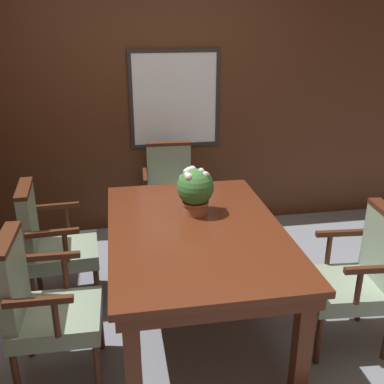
{
  "coord_description": "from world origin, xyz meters",
  "views": [
    {
      "loc": [
        -0.33,
        -2.61,
        2.08
      ],
      "look_at": [
        0.16,
        0.22,
        0.94
      ],
      "focal_mm": 42.0,
      "sensor_mm": 36.0,
      "label": 1
    }
  ],
  "objects_px": {
    "dining_table": "(196,240)",
    "chair_head_far": "(170,191)",
    "chair_right_near": "(359,274)",
    "potted_plant": "(195,189)",
    "chair_left_far": "(51,241)",
    "chair_left_near": "(41,304)"
  },
  "relations": [
    {
      "from": "dining_table",
      "to": "potted_plant",
      "type": "xyz_separation_m",
      "value": [
        0.04,
        0.24,
        0.28
      ]
    },
    {
      "from": "chair_head_far",
      "to": "chair_left_far",
      "type": "height_order",
      "value": "same"
    },
    {
      "from": "chair_head_far",
      "to": "potted_plant",
      "type": "xyz_separation_m",
      "value": [
        0.05,
        -1.03,
        0.41
      ]
    },
    {
      "from": "chair_head_far",
      "to": "dining_table",
      "type": "bearing_deg",
      "value": -86.62
    },
    {
      "from": "dining_table",
      "to": "chair_head_far",
      "type": "distance_m",
      "value": 1.28
    },
    {
      "from": "chair_right_near",
      "to": "chair_left_far",
      "type": "height_order",
      "value": "same"
    },
    {
      "from": "chair_right_near",
      "to": "potted_plant",
      "type": "distance_m",
      "value": 1.22
    },
    {
      "from": "dining_table",
      "to": "chair_left_far",
      "type": "distance_m",
      "value": 1.1
    },
    {
      "from": "chair_left_near",
      "to": "chair_head_far",
      "type": "bearing_deg",
      "value": -29.28
    },
    {
      "from": "dining_table",
      "to": "potted_plant",
      "type": "relative_size",
      "value": 5.03
    },
    {
      "from": "chair_left_far",
      "to": "chair_head_far",
      "type": "bearing_deg",
      "value": -52.78
    },
    {
      "from": "dining_table",
      "to": "chair_left_far",
      "type": "bearing_deg",
      "value": 158.16
    },
    {
      "from": "chair_head_far",
      "to": "chair_left_far",
      "type": "bearing_deg",
      "value": -136.56
    },
    {
      "from": "chair_right_near",
      "to": "chair_left_far",
      "type": "xyz_separation_m",
      "value": [
        -2.02,
        0.81,
        0.0
      ]
    },
    {
      "from": "dining_table",
      "to": "chair_left_near",
      "type": "height_order",
      "value": "chair_left_near"
    },
    {
      "from": "chair_left_far",
      "to": "potted_plant",
      "type": "bearing_deg",
      "value": -102.74
    },
    {
      "from": "chair_head_far",
      "to": "chair_left_near",
      "type": "height_order",
      "value": "same"
    },
    {
      "from": "potted_plant",
      "to": "chair_head_far",
      "type": "bearing_deg",
      "value": 92.98
    },
    {
      "from": "chair_right_near",
      "to": "chair_head_far",
      "type": "bearing_deg",
      "value": -144.19
    },
    {
      "from": "chair_right_near",
      "to": "dining_table",
      "type": "bearing_deg",
      "value": -107.3
    },
    {
      "from": "dining_table",
      "to": "chair_left_near",
      "type": "relative_size",
      "value": 1.8
    },
    {
      "from": "chair_left_near",
      "to": "potted_plant",
      "type": "distance_m",
      "value": 1.26
    }
  ]
}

